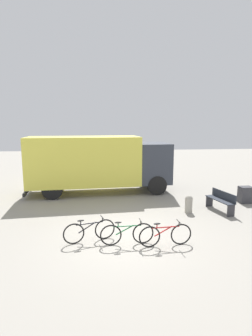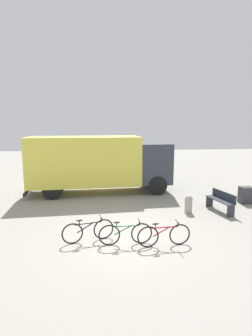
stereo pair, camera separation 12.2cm
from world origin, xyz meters
TOP-DOWN VIEW (x-y plane):
  - ground_plane at (0.00, 0.00)m, footprint 60.00×60.00m
  - delivery_truck at (-0.86, 5.99)m, footprint 7.77×2.70m
  - park_bench at (4.40, 2.27)m, footprint 0.71×1.59m
  - bicycle_near at (-1.15, -0.15)m, footprint 1.64×0.57m
  - bicycle_middle at (0.01, -0.49)m, footprint 1.69×0.44m
  - bicycle_far at (1.18, -0.71)m, footprint 1.68×0.44m
  - bollard_near_bench at (2.96, 2.26)m, footprint 0.32×0.32m
  - utility_box at (6.13, 3.33)m, footprint 0.59×0.44m

SIDE VIEW (x-z plane):
  - ground_plane at x=0.00m, z-range 0.00..0.00m
  - bicycle_near at x=-1.15m, z-range -0.02..0.74m
  - bicycle_middle at x=0.01m, z-range -0.02..0.74m
  - bicycle_far at x=1.18m, z-range -0.02..0.74m
  - utility_box at x=6.13m, z-range 0.00..0.79m
  - bollard_near_bench at x=2.96m, z-range 0.03..0.78m
  - park_bench at x=4.40m, z-range 0.06..0.92m
  - delivery_truck at x=-0.86m, z-range 0.18..3.26m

